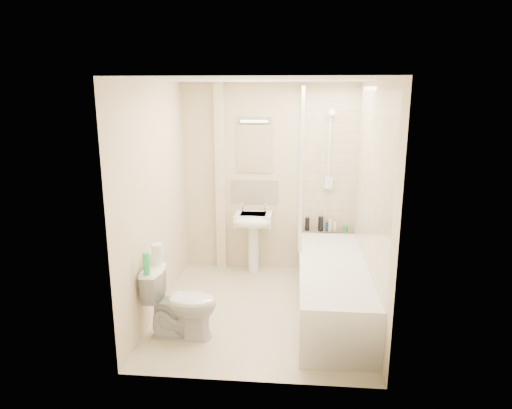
{
  "coord_description": "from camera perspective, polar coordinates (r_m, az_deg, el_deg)",
  "views": [
    {
      "loc": [
        0.35,
        -4.48,
        2.31
      ],
      "look_at": [
        -0.08,
        0.2,
        1.12
      ],
      "focal_mm": 32.0,
      "sensor_mm": 36.0,
      "label": 1
    }
  ],
  "objects": [
    {
      "name": "floor",
      "position": [
        5.05,
        0.67,
        -13.03
      ],
      "size": [
        2.5,
        2.5,
        0.0
      ],
      "primitive_type": "plane",
      "color": "beige",
      "rests_on": "ground"
    },
    {
      "name": "wall_left",
      "position": [
        4.83,
        -12.4,
        0.59
      ],
      "size": [
        0.02,
        2.5,
        2.4
      ],
      "primitive_type": "cube",
      "color": "beige",
      "rests_on": "ground"
    },
    {
      "name": "bottle_white_b",
      "position": [
        5.91,
        9.85,
        -2.71
      ],
      "size": [
        0.05,
        0.05,
        0.13
      ],
      "primitive_type": "cylinder",
      "color": "silver",
      "rests_on": "bathtub"
    },
    {
      "name": "tile_right",
      "position": [
        4.63,
        14.29,
        2.74
      ],
      "size": [
        0.01,
        2.1,
        1.75
      ],
      "primitive_type": "cube",
      "color": "beige",
      "rests_on": "wall_right"
    },
    {
      "name": "bathtub",
      "position": [
        4.94,
        9.54,
        -10.18
      ],
      "size": [
        0.7,
        2.1,
        0.55
      ],
      "color": "white",
      "rests_on": "ground"
    },
    {
      "name": "splashback",
      "position": [
        5.88,
        -0.17,
        1.62
      ],
      "size": [
        0.6,
        0.02,
        0.3
      ],
      "primitive_type": "cube",
      "color": "beige",
      "rests_on": "wall_back"
    },
    {
      "name": "pipe_boxing",
      "position": [
        5.86,
        -4.44,
        3.22
      ],
      "size": [
        0.12,
        0.12,
        2.4
      ],
      "primitive_type": "cube",
      "color": "beige",
      "rests_on": "ground"
    },
    {
      "name": "shower_screen",
      "position": [
        5.35,
        5.69,
        4.86
      ],
      "size": [
        0.04,
        0.92,
        1.8
      ],
      "color": "white",
      "rests_on": "bathtub"
    },
    {
      "name": "bottle_black_a",
      "position": [
        5.88,
        6.42,
        -2.45
      ],
      "size": [
        0.06,
        0.06,
        0.17
      ],
      "primitive_type": "cylinder",
      "color": "black",
      "rests_on": "bathtub"
    },
    {
      "name": "bottle_green",
      "position": [
        5.93,
        11.13,
        -2.96
      ],
      "size": [
        0.06,
        0.06,
        0.08
      ],
      "primitive_type": "cylinder",
      "color": "green",
      "rests_on": "bathtub"
    },
    {
      "name": "tile_back",
      "position": [
        5.8,
        9.13,
        5.23
      ],
      "size": [
        0.7,
        0.01,
        1.75
      ],
      "primitive_type": "cube",
      "color": "beige",
      "rests_on": "wall_back"
    },
    {
      "name": "bottle_black_b",
      "position": [
        5.89,
        8.09,
        -2.41
      ],
      "size": [
        0.07,
        0.07,
        0.19
      ],
      "primitive_type": "cylinder",
      "color": "black",
      "rests_on": "bathtub"
    },
    {
      "name": "ceiling",
      "position": [
        4.49,
        0.76,
        15.35
      ],
      "size": [
        2.2,
        2.5,
        0.02
      ],
      "primitive_type": "cube",
      "color": "white",
      "rests_on": "wall_back"
    },
    {
      "name": "mirror",
      "position": [
        5.79,
        -0.17,
        6.94
      ],
      "size": [
        0.46,
        0.01,
        0.6
      ],
      "primitive_type": "cube",
      "color": "white",
      "rests_on": "wall_back"
    },
    {
      "name": "bottle_cream",
      "position": [
        5.9,
        9.25,
        -2.57
      ],
      "size": [
        0.06,
        0.06,
        0.15
      ],
      "primitive_type": "cylinder",
      "color": "beige",
      "rests_on": "bathtub"
    },
    {
      "name": "wall_back",
      "position": [
        5.84,
        1.67,
        3.23
      ],
      "size": [
        2.2,
        0.02,
        2.4
      ],
      "primitive_type": "cube",
      "color": "beige",
      "rests_on": "ground"
    },
    {
      "name": "toilet",
      "position": [
        4.49,
        -9.34,
        -12.0
      ],
      "size": [
        0.43,
        0.7,
        0.69
      ],
      "primitive_type": "imported",
      "rotation": [
        0.0,
        0.0,
        1.53
      ],
      "color": "white",
      "rests_on": "ground"
    },
    {
      "name": "green_bottle",
      "position": [
        4.26,
        -13.57,
        -7.16
      ],
      "size": [
        0.06,
        0.06,
        0.2
      ],
      "primitive_type": "cylinder",
      "color": "#29C760",
      "rests_on": "toilet"
    },
    {
      "name": "strip_light",
      "position": [
        5.73,
        -0.2,
        10.59
      ],
      "size": [
        0.42,
        0.07,
        0.07
      ],
      "primitive_type": "cube",
      "color": "silver",
      "rests_on": "wall_back"
    },
    {
      "name": "shower_fixture",
      "position": [
        5.74,
        9.19,
        6.35
      ],
      "size": [
        0.1,
        0.16,
        0.99
      ],
      "color": "white",
      "rests_on": "wall_back"
    },
    {
      "name": "bottle_blue",
      "position": [
        5.9,
        8.92,
        -2.76
      ],
      "size": [
        0.05,
        0.05,
        0.11
      ],
      "primitive_type": "cylinder",
      "color": "navy",
      "rests_on": "bathtub"
    },
    {
      "name": "toilet_roll_upper",
      "position": [
        4.45,
        -12.24,
        -5.54
      ],
      "size": [
        0.11,
        0.11,
        0.11
      ],
      "primitive_type": "cylinder",
      "color": "white",
      "rests_on": "toilet_roll_lower"
    },
    {
      "name": "toilet_roll_lower",
      "position": [
        4.49,
        -12.44,
        -6.73
      ],
      "size": [
        0.12,
        0.12,
        0.09
      ],
      "primitive_type": "cylinder",
      "color": "white",
      "rests_on": "toilet"
    },
    {
      "name": "wall_right",
      "position": [
        4.67,
        14.28,
        0.01
      ],
      "size": [
        0.02,
        2.5,
        2.4
      ],
      "primitive_type": "cube",
      "color": "beige",
      "rests_on": "ground"
    },
    {
      "name": "pedestal_sink",
      "position": [
        5.77,
        -0.38,
        -2.75
      ],
      "size": [
        0.46,
        0.45,
        0.9
      ],
      "color": "white",
      "rests_on": "ground"
    }
  ]
}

